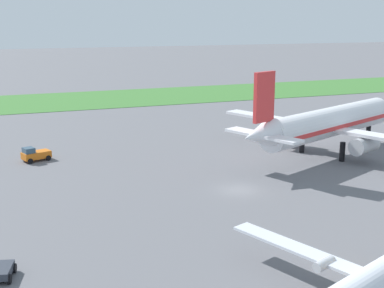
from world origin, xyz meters
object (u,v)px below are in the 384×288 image
Objects in this scene: airplane_midfield_jet at (328,123)px; baggage_cart_by_runway at (1,271)px; pushback_tug_near_gate at (35,154)px; airplane_foreground_turboprop at (384,277)px.

baggage_cart_by_runway is (-42.82, -21.36, -3.95)m from airplane_midfield_jet.
airplane_midfield_jet is 12.30× the size of baggage_cart_by_runway.
pushback_tug_near_gate is at bearing -174.29° from baggage_cart_by_runway.
airplane_midfield_jet is 1.43× the size of airplane_foreground_turboprop.
airplane_midfield_jet reaches higher than airplane_foreground_turboprop.
pushback_tug_near_gate is (-17.85, 46.17, -1.78)m from airplane_foreground_turboprop.
pushback_tug_near_gate is at bearing -89.94° from airplane_foreground_turboprop.
pushback_tug_near_gate is 32.87m from baggage_cart_by_runway.
airplane_midfield_jet reaches higher than pushback_tug_near_gate.
baggage_cart_by_runway is at bearing -176.40° from airplane_midfield_jet.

